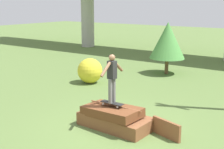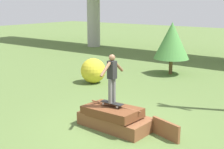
% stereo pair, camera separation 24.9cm
% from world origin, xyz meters
% --- Properties ---
extents(ground_plane, '(80.00, 80.00, 0.00)m').
position_xyz_m(ground_plane, '(0.00, 0.00, 0.00)').
color(ground_plane, '#567038').
extents(scrap_pile, '(2.26, 1.24, 0.71)m').
position_xyz_m(scrap_pile, '(-0.02, -0.03, 0.30)').
color(scrap_pile, brown).
rests_on(scrap_pile, ground_plane).
extents(scrap_plank_loose, '(0.98, 0.39, 0.50)m').
position_xyz_m(scrap_plank_loose, '(1.59, 0.23, 0.25)').
color(scrap_plank_loose, brown).
rests_on(scrap_plank_loose, ground_plane).
extents(skateboard, '(0.76, 0.24, 0.09)m').
position_xyz_m(skateboard, '(-0.07, -0.06, 0.78)').
color(skateboard, black).
rests_on(skateboard, scrap_pile).
extents(skater, '(0.22, 1.07, 1.46)m').
position_xyz_m(skater, '(-0.07, -0.06, 1.63)').
color(skater, slate).
rests_on(skater, skateboard).
extents(tree_behind_left, '(1.85, 1.85, 2.75)m').
position_xyz_m(tree_behind_left, '(-1.92, 7.63, 1.79)').
color(tree_behind_left, brown).
rests_on(tree_behind_left, ground_plane).
extents(bush_yellow_flowering, '(1.18, 1.18, 1.18)m').
position_xyz_m(bush_yellow_flowering, '(-4.03, 3.76, 0.59)').
color(bush_yellow_flowering, gold).
rests_on(bush_yellow_flowering, ground_plane).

